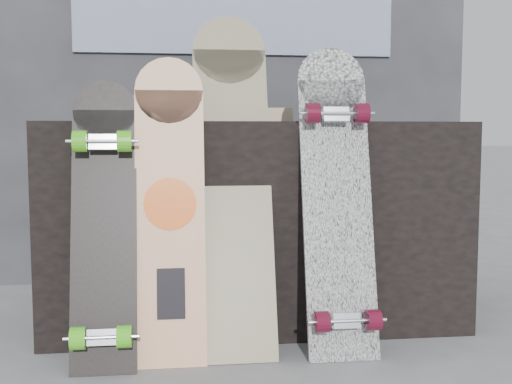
{
  "coord_description": "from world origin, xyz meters",
  "views": [
    {
      "loc": [
        -0.31,
        -2.02,
        0.76
      ],
      "look_at": [
        -0.03,
        0.2,
        0.55
      ],
      "focal_mm": 45.0,
      "sensor_mm": 36.0,
      "label": 1
    }
  ],
  "objects": [
    {
      "name": "merch_box_flat",
      "position": [
        0.06,
        0.61,
        0.83
      ],
      "size": [
        0.22,
        0.1,
        0.06
      ],
      "primitive_type": "cube",
      "color": "#D1B78C",
      "rests_on": "vendor_table"
    },
    {
      "name": "longboard_cascadia",
      "position": [
        0.24,
        0.12,
        0.55
      ],
      "size": [
        0.24,
        0.33,
        1.06
      ],
      "rotation": [
        -0.24,
        0.0,
        0.0
      ],
      "color": "white",
      "rests_on": "ground"
    },
    {
      "name": "merch_box_small",
      "position": [
        0.34,
        0.54,
        0.86
      ],
      "size": [
        0.14,
        0.14,
        0.12
      ],
      "primitive_type": "cube",
      "color": "#643F81",
      "rests_on": "vendor_table"
    },
    {
      "name": "merch_box_purple",
      "position": [
        -0.41,
        0.53,
        0.85
      ],
      "size": [
        0.18,
        0.12,
        0.1
      ],
      "primitive_type": "cube",
      "color": "#643F81",
      "rests_on": "vendor_table"
    },
    {
      "name": "ground",
      "position": [
        0.0,
        0.0,
        0.0
      ],
      "size": [
        60.0,
        60.0,
        0.0
      ],
      "primitive_type": "plane",
      "color": "slate",
      "rests_on": "ground"
    },
    {
      "name": "booth",
      "position": [
        0.0,
        1.35,
        1.1
      ],
      "size": [
        2.4,
        0.22,
        2.2
      ],
      "color": "#303035",
      "rests_on": "ground"
    },
    {
      "name": "skateboard_dark",
      "position": [
        -0.54,
        0.08,
        0.48
      ],
      "size": [
        0.21,
        0.31,
        0.94
      ],
      "rotation": [
        -0.25,
        0.0,
        0.0
      ],
      "color": "black",
      "rests_on": "ground"
    },
    {
      "name": "vendor_table",
      "position": [
        0.0,
        0.5,
        0.4
      ],
      "size": [
        1.6,
        0.6,
        0.8
      ],
      "primitive_type": "cube",
      "color": "black",
      "rests_on": "ground"
    },
    {
      "name": "longboard_celtic",
      "position": [
        -0.11,
        0.23,
        0.63
      ],
      "size": [
        0.27,
        0.4,
        1.19
      ],
      "rotation": [
        -0.31,
        0.0,
        0.0
      ],
      "color": "beige",
      "rests_on": "ground"
    },
    {
      "name": "longboard_geisha",
      "position": [
        -0.33,
        0.12,
        0.54
      ],
      "size": [
        0.23,
        0.21,
        1.02
      ],
      "rotation": [
        -0.19,
        0.0,
        0.0
      ],
      "color": "beige",
      "rests_on": "ground"
    }
  ]
}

